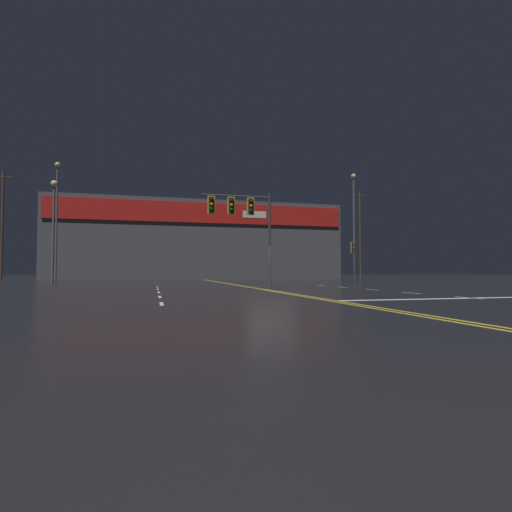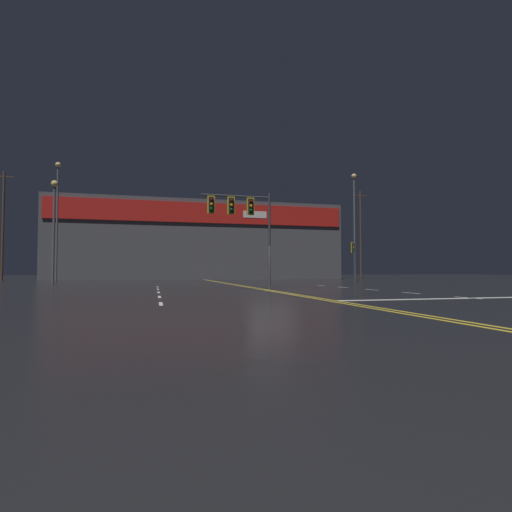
# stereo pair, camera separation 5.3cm
# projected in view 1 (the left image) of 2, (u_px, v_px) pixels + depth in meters

# --- Properties ---
(ground_plane) EXTENTS (200.00, 200.00, 0.00)m
(ground_plane) POSITION_uv_depth(u_px,v_px,m) (273.00, 291.00, 21.25)
(ground_plane) COLOR black
(road_markings) EXTENTS (17.52, 60.00, 0.01)m
(road_markings) POSITION_uv_depth(u_px,v_px,m) (307.00, 292.00, 19.99)
(road_markings) COLOR gold
(road_markings) RESTS_ON ground
(traffic_signal_median) EXTENTS (3.97, 0.36, 5.51)m
(traffic_signal_median) POSITION_uv_depth(u_px,v_px,m) (241.00, 213.00, 22.33)
(traffic_signal_median) COLOR #38383D
(traffic_signal_median) RESTS_ON ground
(traffic_signal_corner_northeast) EXTENTS (0.42, 0.36, 3.78)m
(traffic_signal_corner_northeast) POSITION_uv_depth(u_px,v_px,m) (353.00, 253.00, 37.28)
(traffic_signal_corner_northeast) COLOR #38383D
(traffic_signal_corner_northeast) RESTS_ON ground
(streetlight_near_left) EXTENTS (0.56, 0.56, 8.61)m
(streetlight_near_left) POSITION_uv_depth(u_px,v_px,m) (54.00, 217.00, 32.99)
(streetlight_near_left) COLOR #59595E
(streetlight_near_left) RESTS_ON ground
(streetlight_near_right) EXTENTS (0.56, 0.56, 11.98)m
(streetlight_near_right) POSITION_uv_depth(u_px,v_px,m) (354.00, 214.00, 44.45)
(streetlight_near_right) COLOR #59595E
(streetlight_near_right) RESTS_ON ground
(streetlight_median_approach) EXTENTS (0.56, 0.56, 12.44)m
(streetlight_median_approach) POSITION_uv_depth(u_px,v_px,m) (57.00, 208.00, 41.34)
(streetlight_median_approach) COLOR #59595E
(streetlight_median_approach) RESTS_ON ground
(building_backdrop) EXTENTS (38.77, 10.23, 10.44)m
(building_backdrop) POSITION_uv_depth(u_px,v_px,m) (199.00, 242.00, 56.21)
(building_backdrop) COLOR #4C4C51
(building_backdrop) RESTS_ON ground
(utility_pole_row) EXTENTS (47.31, 0.26, 12.50)m
(utility_pole_row) POSITION_uv_depth(u_px,v_px,m) (201.00, 229.00, 50.97)
(utility_pole_row) COLOR #4C3828
(utility_pole_row) RESTS_ON ground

